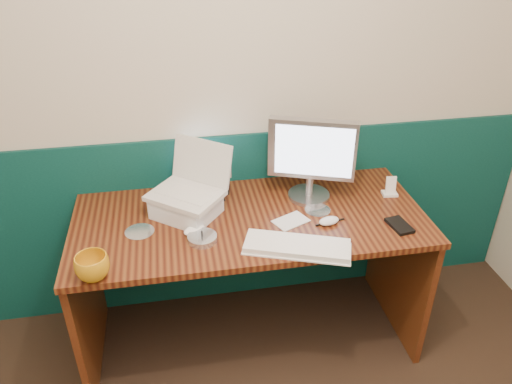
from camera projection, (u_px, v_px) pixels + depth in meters
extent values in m
cube|color=beige|center=(200.00, 87.00, 2.30)|extent=(3.50, 0.04, 2.50)
cube|color=#073133|center=(209.00, 223.00, 2.67)|extent=(3.48, 0.02, 1.00)
cube|color=#361209|center=(251.00, 281.00, 2.46)|extent=(1.60, 0.70, 0.75)
cube|color=white|center=(186.00, 206.00, 2.26)|extent=(0.35, 0.34, 0.09)
cube|color=white|center=(297.00, 247.00, 2.05)|extent=(0.45, 0.28, 0.02)
ellipsoid|color=silver|center=(329.00, 221.00, 2.21)|extent=(0.11, 0.08, 0.03)
ellipsoid|color=white|center=(194.00, 230.00, 2.15)|extent=(0.11, 0.09, 0.03)
imported|color=#C78712|center=(92.00, 267.00, 1.88)|extent=(0.17, 0.17, 0.10)
cylinder|color=silver|center=(202.00, 238.00, 2.10)|extent=(0.13, 0.13, 0.03)
cylinder|color=#B0B7C0|center=(140.00, 231.00, 2.17)|extent=(0.13, 0.13, 0.00)
cylinder|color=#AEB4BF|center=(318.00, 210.00, 2.32)|extent=(0.12, 0.12, 0.00)
cylinder|color=black|center=(330.00, 222.00, 2.23)|extent=(0.14, 0.04, 0.01)
cube|color=white|center=(291.00, 221.00, 2.24)|extent=(0.18, 0.16, 0.00)
cube|color=white|center=(390.00, 194.00, 2.43)|extent=(0.08, 0.06, 0.01)
cube|color=white|center=(391.00, 185.00, 2.41)|extent=(0.05, 0.03, 0.09)
cube|color=black|center=(400.00, 225.00, 2.20)|extent=(0.10, 0.14, 0.02)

